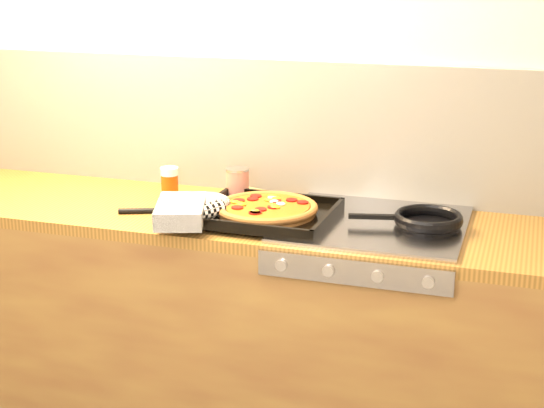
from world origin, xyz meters
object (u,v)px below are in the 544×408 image
(pizza_on_tray, at_px, (244,210))
(frying_pan, at_px, (427,220))
(tomato_can, at_px, (237,185))
(juice_glass, at_px, (170,182))

(pizza_on_tray, bearing_deg, frying_pan, 9.94)
(pizza_on_tray, xyz_separation_m, frying_pan, (0.60, 0.10, -0.01))
(frying_pan, height_order, tomato_can, tomato_can)
(frying_pan, bearing_deg, tomato_can, 169.08)
(pizza_on_tray, distance_m, frying_pan, 0.61)
(tomato_can, distance_m, juice_glass, 0.26)
(tomato_can, relative_size, juice_glass, 1.09)
(frying_pan, relative_size, tomato_can, 3.22)
(frying_pan, xyz_separation_m, tomato_can, (-0.71, 0.14, 0.03))
(pizza_on_tray, relative_size, frying_pan, 1.50)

